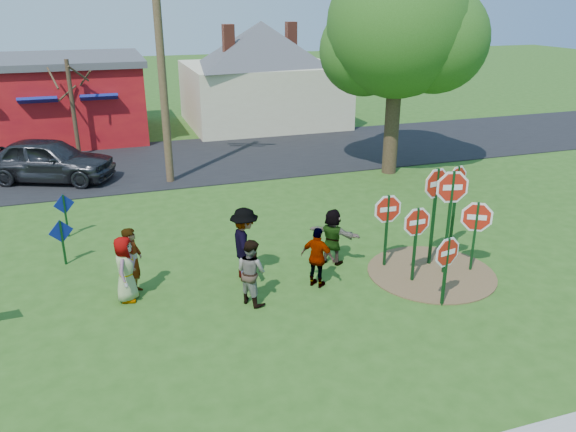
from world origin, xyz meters
name	(u,v)px	position (x,y,z in m)	size (l,w,h in m)	color
ground	(249,282)	(0.00, 0.00, 0.00)	(120.00, 120.00, 0.00)	#2B5217
road	(181,161)	(0.00, 11.50, 0.02)	(120.00, 7.50, 0.04)	black
dirt_patch	(431,273)	(4.50, -1.00, 0.01)	(3.20, 3.20, 0.03)	brown
red_building	(45,98)	(-5.50, 17.99, 1.97)	(9.40, 7.69, 3.90)	maroon
cream_house	(262,69)	(5.50, 18.00, 2.92)	(9.40, 9.40, 6.50)	beige
stop_sign_a	(416,228)	(3.82, -1.21, 1.40)	(0.96, 0.07, 2.05)	#103C18
stop_sign_b	(436,192)	(4.72, -0.53, 1.99)	(1.03, 0.24, 2.75)	#103C18
stop_sign_c	(451,199)	(4.80, -1.08, 1.99)	(1.07, 0.25, 2.83)	#103C18
stop_sign_d	(456,188)	(5.51, -0.24, 1.92)	(0.93, 0.33, 2.65)	#103C18
stop_sign_e	(447,257)	(3.88, -2.45, 1.19)	(0.92, 0.22, 1.78)	#103C18
stop_sign_f	(476,221)	(5.54, -1.16, 1.36)	(0.93, 0.53, 1.99)	#103C18
stop_sign_g	(387,215)	(3.57, -0.24, 1.41)	(0.99, 0.07, 2.07)	#103C18
blue_diamond_c	(62,237)	(-4.30, 2.48, 0.77)	(0.60, 0.24, 1.24)	#103C18
blue_diamond_d	(65,210)	(-4.28, 4.40, 0.81)	(0.57, 0.23, 1.30)	#103C18
person_a	(125,269)	(-2.85, 0.05, 0.78)	(0.77, 0.50, 1.57)	#3C548D
person_b	(133,261)	(-2.65, 0.31, 0.83)	(0.60, 0.40, 1.66)	#2B7370
person_c	(251,272)	(-0.18, -0.96, 0.77)	(0.75, 0.59, 1.55)	brown
person_d	(245,244)	(-0.02, 0.21, 0.93)	(1.20, 0.69, 1.85)	#2E2E32
person_e	(318,258)	(1.52, -0.71, 0.75)	(0.88, 0.37, 1.51)	#462955
person_f	(333,236)	(2.35, 0.36, 0.75)	(1.39, 0.44, 1.49)	#1D492E
suv	(48,160)	(-5.06, 10.20, 0.85)	(1.92, 4.78, 1.63)	#313136
utility_pole	(160,47)	(-0.78, 8.74, 4.91)	(2.17, 0.95, 9.33)	#4C3823
leafy_tree	(401,33)	(7.80, 7.26, 5.30)	(5.80, 5.29, 8.24)	#382819
bare_tree_east	(71,95)	(-4.11, 13.82, 2.68)	(1.80, 1.80, 4.14)	#382819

